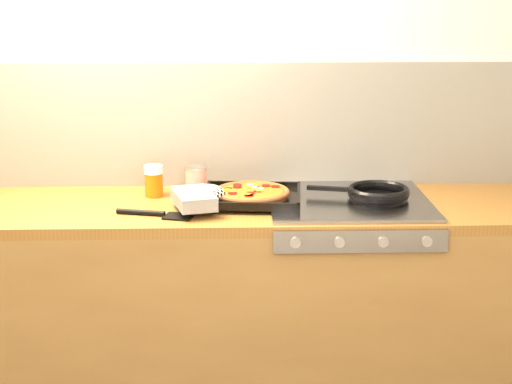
{
  "coord_description": "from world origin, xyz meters",
  "views": [
    {
      "loc": [
        0.02,
        -1.74,
        1.7
      ],
      "look_at": [
        0.1,
        1.08,
        0.95
      ],
      "focal_mm": 55.0,
      "sensor_mm": 36.0,
      "label": 1
    }
  ],
  "objects_px": {
    "pizza_on_tray": "(236,195)",
    "juice_glass": "(154,181)",
    "frying_pan": "(377,193)",
    "tomato_can": "(196,182)"
  },
  "relations": [
    {
      "from": "tomato_can",
      "to": "juice_glass",
      "type": "xyz_separation_m",
      "value": [
        -0.16,
        0.01,
        0.0
      ]
    },
    {
      "from": "tomato_can",
      "to": "juice_glass",
      "type": "height_order",
      "value": "juice_glass"
    },
    {
      "from": "tomato_can",
      "to": "juice_glass",
      "type": "bearing_deg",
      "value": 176.46
    },
    {
      "from": "pizza_on_tray",
      "to": "juice_glass",
      "type": "height_order",
      "value": "juice_glass"
    },
    {
      "from": "frying_pan",
      "to": "juice_glass",
      "type": "bearing_deg",
      "value": 172.26
    },
    {
      "from": "juice_glass",
      "to": "frying_pan",
      "type": "bearing_deg",
      "value": -7.74
    },
    {
      "from": "pizza_on_tray",
      "to": "tomato_can",
      "type": "distance_m",
      "value": 0.2
    },
    {
      "from": "pizza_on_tray",
      "to": "tomato_can",
      "type": "bearing_deg",
      "value": 140.12
    },
    {
      "from": "pizza_on_tray",
      "to": "tomato_can",
      "type": "relative_size",
      "value": 4.2
    },
    {
      "from": "frying_pan",
      "to": "tomato_can",
      "type": "distance_m",
      "value": 0.69
    }
  ]
}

